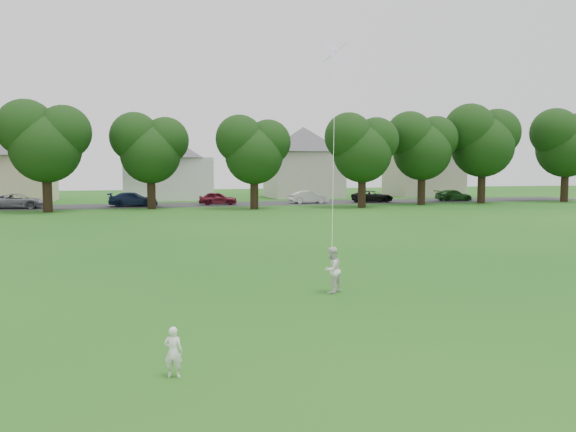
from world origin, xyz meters
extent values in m
plane|color=#145012|center=(0.00, 0.00, 0.00)|extent=(160.00, 160.00, 0.00)
cube|color=#2D2D30|center=(0.00, 42.00, 0.01)|extent=(90.00, 7.00, 0.01)
imported|color=white|center=(-2.97, -2.97, 0.45)|extent=(0.38, 0.31, 0.89)
imported|color=white|center=(1.86, 2.45, 0.67)|extent=(0.82, 0.80, 1.34)
plane|color=silver|center=(3.90, 7.89, 7.96)|extent=(1.18, 1.08, 0.93)
cylinder|color=white|center=(2.88, 5.17, 4.46)|extent=(0.01, 0.01, 9.09)
cylinder|color=black|center=(-10.35, 35.99, 1.74)|extent=(0.74, 0.74, 3.49)
cylinder|color=black|center=(-2.17, 37.48, 1.61)|extent=(0.72, 0.72, 3.23)
cylinder|color=black|center=(6.42, 34.96, 1.57)|extent=(0.71, 0.71, 3.14)
cylinder|color=black|center=(16.14, 34.26, 1.64)|extent=(0.72, 0.72, 3.28)
cylinder|color=black|center=(23.17, 36.26, 1.73)|extent=(0.74, 0.74, 3.46)
cylinder|color=black|center=(30.10, 36.70, 1.92)|extent=(0.77, 0.77, 3.84)
cylinder|color=black|center=(39.98, 36.55, 1.88)|extent=(0.76, 0.76, 3.76)
imported|color=gray|center=(-13.49, 41.00, 0.65)|extent=(4.73, 2.44, 1.28)
imported|color=#162244|center=(-3.72, 41.00, 0.65)|extent=(4.58, 2.21, 1.29)
imported|color=#58111E|center=(4.12, 41.00, 0.63)|extent=(3.82, 1.94, 1.25)
imported|color=silver|center=(13.26, 41.00, 0.64)|extent=(3.82, 1.39, 1.25)
imported|color=black|center=(20.18, 41.00, 0.61)|extent=(4.30, 1.99, 1.19)
imported|color=#1B4C19|center=(29.64, 41.00, 0.59)|extent=(4.08, 1.80, 1.16)
cube|color=beige|center=(-16.00, 52.00, 2.42)|extent=(8.30, 7.10, 4.85)
pyramid|color=#4E4B51|center=(-16.00, 52.00, 7.51)|extent=(11.97, 11.97, 2.67)
cube|color=silver|center=(0.00, 52.00, 2.34)|extent=(9.54, 7.09, 4.67)
pyramid|color=#4E4B51|center=(0.00, 52.00, 7.24)|extent=(13.76, 13.76, 2.57)
cube|color=beige|center=(16.00, 52.00, 2.71)|extent=(8.16, 7.58, 5.42)
pyramid|color=#4E4B51|center=(16.00, 52.00, 8.40)|extent=(11.77, 11.77, 2.98)
cube|color=#ADA690|center=(32.00, 52.00, 2.69)|extent=(8.36, 6.82, 5.38)
pyramid|color=#4E4B51|center=(32.00, 52.00, 8.34)|extent=(12.06, 12.06, 2.96)
camera|label=1|loc=(-3.55, -12.58, 3.62)|focal=35.00mm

